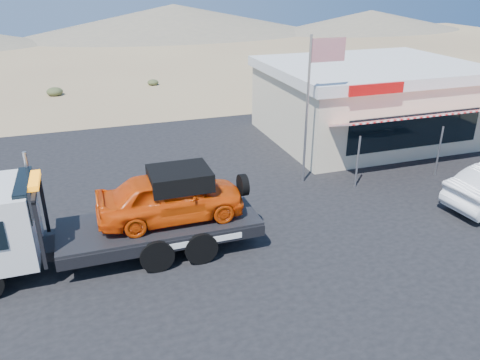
# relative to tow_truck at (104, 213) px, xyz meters

# --- Properties ---
(ground) EXTENTS (120.00, 120.00, 0.00)m
(ground) POSITION_rel_tow_truck_xyz_m (3.54, -1.13, -1.58)
(ground) COLOR #8F7251
(ground) RESTS_ON ground
(asphalt_lot) EXTENTS (32.00, 24.00, 0.02)m
(asphalt_lot) POSITION_rel_tow_truck_xyz_m (5.54, 1.87, -1.57)
(asphalt_lot) COLOR black
(asphalt_lot) RESTS_ON ground
(tow_truck) EXTENTS (8.78, 2.60, 2.93)m
(tow_truck) POSITION_rel_tow_truck_xyz_m (0.00, 0.00, 0.00)
(tow_truck) COLOR black
(tow_truck) RESTS_ON asphalt_lot
(jerky_store) EXTENTS (10.40, 9.97, 3.90)m
(jerky_store) POSITION_rel_tow_truck_xyz_m (14.04, 7.84, 0.41)
(jerky_store) COLOR beige
(jerky_store) RESTS_ON asphalt_lot
(flagpole) EXTENTS (1.55, 0.10, 6.00)m
(flagpole) POSITION_rel_tow_truck_xyz_m (8.47, 3.37, 2.19)
(flagpole) COLOR #99999E
(flagpole) RESTS_ON asphalt_lot
(distant_hills) EXTENTS (126.00, 48.00, 4.20)m
(distant_hills) POSITION_rel_tow_truck_xyz_m (-6.23, 54.01, 0.31)
(distant_hills) COLOR #726B59
(distant_hills) RESTS_ON ground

